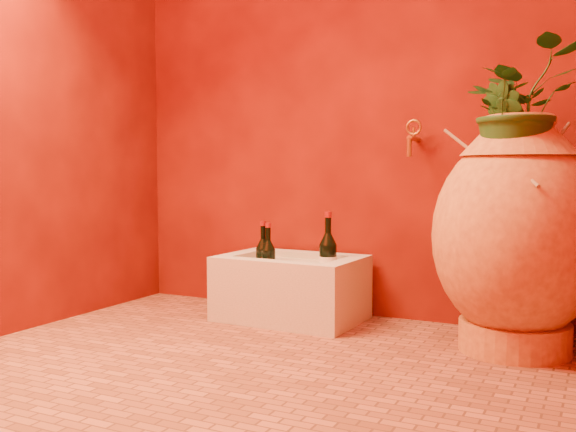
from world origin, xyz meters
The scene contains 11 objects.
floor centered at (0.00, 0.00, 0.00)m, with size 2.50×2.50×0.00m, color #994F32.
wall_back centered at (0.00, 1.00, 1.25)m, with size 2.50×0.02×2.50m, color #4F0A04.
wall_left centered at (-1.25, 0.00, 1.25)m, with size 0.02×2.00×2.50m, color #4F0A04.
amphora centered at (0.76, 0.65, 0.46)m, with size 0.75×0.75×0.93m.
stone_basin centered at (-0.27, 0.75, 0.15)m, with size 0.67×0.47×0.31m.
wine_bottle_a centered at (-0.41, 0.72, 0.28)m, with size 0.07×0.07×0.30m.
wine_bottle_b centered at (-0.37, 0.71, 0.27)m, with size 0.07×0.07×0.30m.
wine_bottle_c centered at (-0.09, 0.78, 0.29)m, with size 0.09×0.09×0.35m.
wall_tap centered at (0.27, 0.91, 0.87)m, with size 0.08×0.16×0.17m.
plant_main centered at (0.76, 0.63, 0.95)m, with size 0.44×0.38×0.49m, color #1C4819.
plant_side centered at (0.72, 0.60, 0.87)m, with size 0.20×0.16×0.36m, color #1C4819.
Camera 1 is at (1.06, -1.98, 0.71)m, focal length 40.00 mm.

